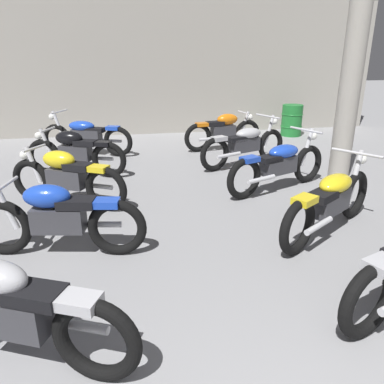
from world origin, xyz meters
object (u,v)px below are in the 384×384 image
object	(u,v)px
motorcycle_left_row_4	(75,152)
oil_drum	(292,120)
motorcycle_left_row_3	(66,177)
motorcycle_right_row_4	(245,144)
motorcycle_left_row_5	(86,135)
support_pillar	(350,90)
motorcycle_left_row_1	(11,311)
motorcycle_right_row_2	(331,200)
motorcycle_left_row_2	(58,217)
motorcycle_right_row_3	(279,164)
motorcycle_right_row_5	(224,130)

from	to	relation	value
motorcycle_left_row_4	oil_drum	xyz separation A→B (m)	(5.56, 2.75, -0.03)
motorcycle_left_row_3	motorcycle_right_row_4	distance (m)	3.69
motorcycle_left_row_5	motorcycle_left_row_3	bearing A→B (deg)	-91.20
support_pillar	motorcycle_left_row_1	world-z (taller)	support_pillar
motorcycle_right_row_4	oil_drum	bearing A→B (deg)	50.08
motorcycle_right_row_2	motorcycle_right_row_4	world-z (taller)	same
motorcycle_right_row_2	motorcycle_left_row_3	bearing A→B (deg)	154.61
motorcycle_left_row_2	motorcycle_left_row_3	distance (m)	1.55
motorcycle_right_row_2	motorcycle_right_row_4	bearing A→B (deg)	91.19
motorcycle_left_row_1	motorcycle_left_row_3	xyz separation A→B (m)	(0.01, 3.20, 0.00)
motorcycle_left_row_5	motorcycle_right_row_3	world-z (taller)	same
oil_drum	motorcycle_right_row_3	bearing A→B (deg)	-116.90
motorcycle_left_row_4	motorcycle_right_row_2	bearing A→B (deg)	-42.90
oil_drum	motorcycle_left_row_5	bearing A→B (deg)	-168.00
motorcycle_left_row_2	motorcycle_right_row_2	bearing A→B (deg)	-1.01
motorcycle_left_row_3	oil_drum	distance (m)	7.01
motorcycle_left_row_4	oil_drum	bearing A→B (deg)	26.30
motorcycle_right_row_4	motorcycle_right_row_5	size ratio (longest dim) A/B	1.04
motorcycle_left_row_2	motorcycle_right_row_3	bearing A→B (deg)	26.21
motorcycle_left_row_3	motorcycle_right_row_4	size ratio (longest dim) A/B	0.88
motorcycle_left_row_5	motorcycle_right_row_5	xyz separation A→B (m)	(3.18, -0.08, 0.01)
motorcycle_left_row_3	motorcycle_left_row_1	bearing A→B (deg)	-90.18
support_pillar	motorcycle_left_row_3	bearing A→B (deg)	-174.71
motorcycle_left_row_3	motorcycle_right_row_5	world-z (taller)	same
support_pillar	motorcycle_right_row_3	bearing A→B (deg)	-165.12
motorcycle_left_row_2	motorcycle_left_row_5	xyz separation A→B (m)	(-0.02, 4.68, -0.01)
motorcycle_left_row_2	motorcycle_right_row_3	world-z (taller)	motorcycle_right_row_3
motorcycle_left_row_5	oil_drum	world-z (taller)	motorcycle_left_row_5
motorcycle_left_row_5	motorcycle_right_row_2	world-z (taller)	same
motorcycle_right_row_3	motorcycle_right_row_4	distance (m)	1.56
motorcycle_left_row_3	oil_drum	world-z (taller)	motorcycle_left_row_3
motorcycle_right_row_2	oil_drum	bearing A→B (deg)	69.91
motorcycle_left_row_2	motorcycle_right_row_3	distance (m)	3.69
motorcycle_left_row_3	motorcycle_right_row_3	xyz separation A→B (m)	(3.40, 0.08, -0.01)
motorcycle_left_row_3	motorcycle_right_row_5	xyz separation A→B (m)	(3.25, 3.06, 0.00)
motorcycle_left_row_2	motorcycle_right_row_2	distance (m)	3.29
motorcycle_right_row_3	oil_drum	bearing A→B (deg)	63.10
motorcycle_left_row_2	oil_drum	world-z (taller)	motorcycle_left_row_2
support_pillar	motorcycle_left_row_4	xyz separation A→B (m)	(-4.75, 1.12, -1.14)
motorcycle_left_row_4	motorcycle_right_row_4	xyz separation A→B (m)	(3.33, 0.08, -0.01)
motorcycle_left_row_5	motorcycle_right_row_3	distance (m)	4.52
motorcycle_left_row_4	motorcycle_right_row_2	distance (m)	4.64
motorcycle_left_row_2	motorcycle_left_row_1	bearing A→B (deg)	-93.40
motorcycle_right_row_2	motorcycle_right_row_3	bearing A→B (deg)	89.30
motorcycle_right_row_2	motorcycle_right_row_3	world-z (taller)	same
motorcycle_left_row_4	motorcycle_right_row_2	xyz separation A→B (m)	(3.40, -3.16, -0.01)
motorcycle_left_row_1	motorcycle_right_row_3	size ratio (longest dim) A/B	0.90
motorcycle_left_row_1	motorcycle_left_row_2	bearing A→B (deg)	86.60
motorcycle_right_row_3	motorcycle_right_row_5	distance (m)	2.98
motorcycle_left_row_2	motorcycle_left_row_3	world-z (taller)	same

